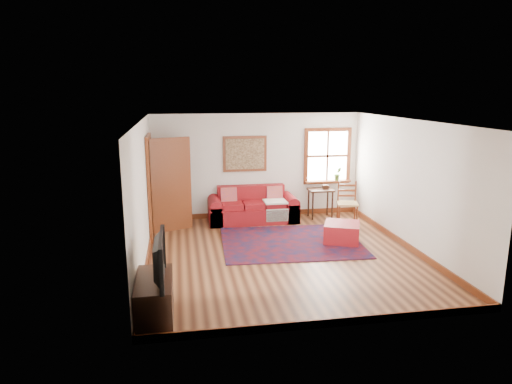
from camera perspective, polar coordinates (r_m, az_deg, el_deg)
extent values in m
plane|color=#452212|center=(8.69, 3.28, -7.80)|extent=(5.50, 5.50, 0.00)
cube|color=silver|center=(10.99, 0.14, 3.30)|extent=(5.00, 0.04, 2.50)
cube|color=silver|center=(5.79, 9.57, -5.48)|extent=(5.00, 0.04, 2.50)
cube|color=silver|center=(8.15, -13.99, -0.37)|extent=(0.04, 5.50, 2.50)
cube|color=silver|center=(9.23, 18.69, 0.82)|extent=(0.04, 5.50, 2.50)
cube|color=white|center=(8.17, 3.50, 8.87)|extent=(5.00, 5.50, 0.04)
cube|color=brown|center=(11.23, 0.15, -2.72)|extent=(5.00, 0.03, 0.12)
cube|color=brown|center=(8.49, -13.46, -8.22)|extent=(0.03, 5.50, 0.12)
cube|color=brown|center=(9.52, 18.10, -6.21)|extent=(0.03, 5.50, 0.12)
cube|color=white|center=(11.37, 8.90, 4.48)|extent=(1.00, 0.02, 1.20)
cube|color=brown|center=(11.29, 9.03, 7.71)|extent=(1.18, 0.06, 0.09)
cube|color=brown|center=(11.47, 8.81, 1.28)|extent=(1.18, 0.06, 0.09)
cube|color=brown|center=(11.20, 6.27, 4.43)|extent=(0.09, 0.06, 1.20)
cube|color=brown|center=(11.54, 11.49, 4.50)|extent=(0.09, 0.06, 1.20)
cube|color=brown|center=(11.36, 8.92, 4.47)|extent=(1.00, 0.04, 0.05)
cube|color=brown|center=(11.40, 8.93, 1.34)|extent=(1.15, 0.20, 0.04)
imported|color=#386523|center=(11.43, 10.18, 2.26)|extent=(0.18, 0.15, 0.33)
cube|color=black|center=(9.76, -13.22, 0.43)|extent=(0.02, 0.90, 2.05)
cube|color=brown|center=(9.28, -13.21, -0.20)|extent=(0.06, 0.09, 2.05)
cube|color=brown|center=(10.24, -12.90, 1.01)|extent=(0.06, 0.09, 2.05)
cube|color=brown|center=(9.60, -13.37, 6.69)|extent=(0.06, 1.08, 0.09)
cube|color=brown|center=(10.03, -10.55, 0.87)|extent=(0.86, 0.35, 2.05)
cube|color=silver|center=(10.01, -10.57, 1.45)|extent=(0.56, 0.22, 1.33)
cube|color=brown|center=(10.87, -1.40, 4.79)|extent=(1.05, 0.04, 0.85)
cube|color=tan|center=(10.84, -1.38, 4.77)|extent=(0.92, 0.03, 0.72)
cube|color=#540C12|center=(9.35, 4.39, -6.26)|extent=(2.88, 2.36, 0.02)
cube|color=maroon|center=(10.75, -0.38, -2.76)|extent=(2.07, 0.86, 0.36)
cube|color=maroon|center=(10.95, -0.65, -0.29)|extent=(1.61, 0.23, 0.45)
cube|color=maroon|center=(10.63, -5.13, -2.73)|extent=(0.29, 0.86, 0.45)
cube|color=maroon|center=(10.91, 4.25, -2.31)|extent=(0.29, 0.86, 0.45)
cube|color=orange|center=(10.72, -3.42, -0.43)|extent=(0.38, 0.18, 0.39)
cube|color=orange|center=(10.90, 2.33, -0.21)|extent=(0.38, 0.18, 0.39)
cube|color=silver|center=(10.60, 2.42, -1.20)|extent=(0.52, 0.47, 0.04)
cube|color=maroon|center=(9.48, 10.68, -4.99)|extent=(0.90, 0.90, 0.39)
cube|color=black|center=(11.07, 8.09, 0.25)|extent=(0.58, 0.44, 0.04)
cylinder|color=black|center=(10.92, 7.11, -1.79)|extent=(0.04, 0.04, 0.66)
cylinder|color=black|center=(11.06, 9.51, -1.68)|extent=(0.04, 0.04, 0.66)
cylinder|color=black|center=(11.25, 6.58, -1.35)|extent=(0.04, 0.04, 0.66)
cylinder|color=black|center=(11.39, 8.92, -1.24)|extent=(0.04, 0.04, 0.66)
cube|color=tan|center=(10.65, 11.37, -1.43)|extent=(0.55, 0.53, 0.04)
cylinder|color=brown|center=(10.51, 10.36, -3.01)|extent=(0.04, 0.04, 0.47)
cylinder|color=brown|center=(10.56, 12.50, -3.03)|extent=(0.04, 0.04, 0.47)
cylinder|color=brown|center=(10.81, 10.21, -1.18)|extent=(0.04, 0.04, 0.98)
cylinder|color=brown|center=(10.86, 12.29, -1.21)|extent=(0.04, 0.04, 0.98)
cube|color=brown|center=(10.77, 11.31, 0.20)|extent=(0.39, 0.12, 0.29)
cube|color=black|center=(6.42, -12.54, -12.94)|extent=(0.48, 1.06, 0.58)
imported|color=black|center=(6.15, -12.64, -8.12)|extent=(0.14, 1.05, 0.60)
cylinder|color=silver|center=(6.67, -12.10, -8.37)|extent=(0.12, 0.12, 0.18)
cylinder|color=#FFA53F|center=(6.68, -12.09, -8.61)|extent=(0.07, 0.07, 0.12)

